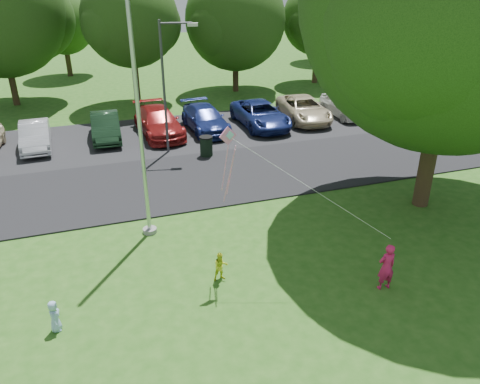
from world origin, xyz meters
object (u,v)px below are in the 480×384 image
object	(u,v)px
trash_can	(206,147)
child_blue	(54,316)
street_lamp	(169,76)
child_yellow	(221,267)
flagpole	(139,121)
woman	(386,267)
kite	(232,153)
big_tree	(457,4)

from	to	relation	value
trash_can	child_blue	bearing A→B (deg)	-122.76
street_lamp	child_blue	distance (m)	13.59
child_yellow	child_blue	bearing A→B (deg)	-174.32
flagpole	child_blue	world-z (taller)	flagpole
woman	street_lamp	bearing A→B (deg)	-72.70
trash_can	woman	distance (m)	12.26
child_yellow	child_blue	world-z (taller)	child_yellow
child_yellow	child_blue	size ratio (longest dim) A/B	1.04
child_blue	street_lamp	bearing A→B (deg)	-19.33
street_lamp	kite	bearing A→B (deg)	-79.74
trash_can	big_tree	distance (m)	12.54
child_blue	kite	xyz separation A→B (m)	(5.29, 1.22, 3.46)
woman	child_yellow	size ratio (longest dim) A/B	1.60
street_lamp	child_yellow	distance (m)	11.75
trash_can	kite	world-z (taller)	kite
big_tree	kite	distance (m)	9.35
woman	child_blue	size ratio (longest dim) A/B	1.66
big_tree	flagpole	bearing A→B (deg)	172.88
woman	child_yellow	distance (m)	4.90
street_lamp	child_yellow	xyz separation A→B (m)	(-0.75, -11.21, -3.43)
flagpole	kite	world-z (taller)	flagpole
trash_can	woman	bearing A→B (deg)	-79.36
flagpole	big_tree	size ratio (longest dim) A/B	0.76
flagpole	child_yellow	xyz separation A→B (m)	(1.64, -3.53, -3.69)
street_lamp	kite	distance (m)	10.73
trash_can	child_blue	xyz separation A→B (m)	(-6.97, -10.83, -0.08)
big_tree	child_yellow	xyz separation A→B (m)	(-8.99, -2.20, -7.07)
street_lamp	child_yellow	bearing A→B (deg)	-82.47
trash_can	kite	bearing A→B (deg)	-99.90
street_lamp	woman	world-z (taller)	street_lamp
big_tree	child_yellow	size ratio (longest dim) A/B	14.00
kite	flagpole	bearing A→B (deg)	114.61
flagpole	woman	distance (m)	8.90
flagpole	trash_can	size ratio (longest dim) A/B	9.45
big_tree	child_blue	bearing A→B (deg)	-167.95
trash_can	flagpole	bearing A→B (deg)	-120.46
child_yellow	flagpole	bearing A→B (deg)	111.84
big_tree	child_blue	distance (m)	15.73
child_yellow	kite	xyz separation A→B (m)	(0.54, 0.48, 3.44)
flagpole	child_blue	distance (m)	6.45
woman	kite	distance (m)	5.61
street_lamp	big_tree	world-z (taller)	big_tree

